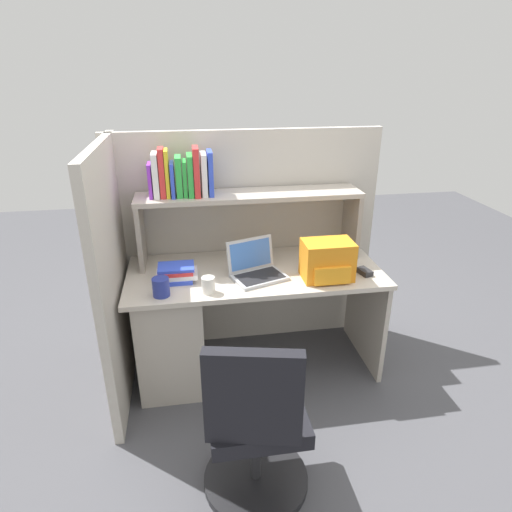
{
  "coord_description": "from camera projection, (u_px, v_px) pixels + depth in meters",
  "views": [
    {
      "loc": [
        -0.4,
        -2.49,
        1.93
      ],
      "look_at": [
        0.0,
        -0.05,
        0.85
      ],
      "focal_mm": 30.91,
      "sensor_mm": 36.0,
      "label": 1
    }
  ],
  "objects": [
    {
      "name": "reference_books_on_shelf",
      "position": [
        182.0,
        175.0,
        2.69
      ],
      "size": [
        0.39,
        0.18,
        0.3
      ],
      "color": "purple",
      "rests_on": "overhead_hutch"
    },
    {
      "name": "desk",
      "position": [
        196.0,
        319.0,
        2.87
      ],
      "size": [
        1.6,
        0.7,
        0.73
      ],
      "color": "beige",
      "rests_on": "ground_plane"
    },
    {
      "name": "cubicle_partition_rear",
      "position": [
        246.0,
        242.0,
        3.12
      ],
      "size": [
        1.84,
        0.05,
        1.55
      ],
      "primitive_type": "cube",
      "color": "#BCB5A8",
      "rests_on": "ground_plane"
    },
    {
      "name": "cubicle_partition_left",
      "position": [
        114.0,
        277.0,
        2.61
      ],
      "size": [
        0.05,
        1.06,
        1.55
      ],
      "primitive_type": "cube",
      "color": "#BCB5A8",
      "rests_on": "ground_plane"
    },
    {
      "name": "backpack",
      "position": [
        328.0,
        261.0,
        2.65
      ],
      "size": [
        0.3,
        0.23,
        0.24
      ],
      "color": "orange",
      "rests_on": "desk"
    },
    {
      "name": "ground_plane",
      "position": [
        255.0,
        364.0,
        3.09
      ],
      "size": [
        8.0,
        8.0,
        0.0
      ],
      "primitive_type": "plane",
      "color": "#4C4C51"
    },
    {
      "name": "paper_cup",
      "position": [
        208.0,
        285.0,
        2.5
      ],
      "size": [
        0.08,
        0.08,
        0.1
      ],
      "primitive_type": "cylinder",
      "color": "white",
      "rests_on": "desk"
    },
    {
      "name": "computer_mouse",
      "position": [
        364.0,
        272.0,
        2.74
      ],
      "size": [
        0.08,
        0.12,
        0.03
      ],
      "primitive_type": "cube",
      "rotation": [
        0.0,
        0.0,
        0.25
      ],
      "color": "#262628",
      "rests_on": "desk"
    },
    {
      "name": "office_chair",
      "position": [
        255.0,
        430.0,
        2.01
      ],
      "size": [
        0.52,
        0.53,
        0.93
      ],
      "rotation": [
        0.0,
        0.0,
        2.93
      ],
      "color": "black",
      "rests_on": "ground_plane"
    },
    {
      "name": "overhead_hutch",
      "position": [
        250.0,
        208.0,
        2.84
      ],
      "size": [
        1.44,
        0.28,
        0.45
      ],
      "color": "gray",
      "rests_on": "desk"
    },
    {
      "name": "laptop",
      "position": [
        256.0,
        269.0,
        2.7
      ],
      "size": [
        0.37,
        0.34,
        0.22
      ],
      "color": "#B7BABF",
      "rests_on": "desk"
    },
    {
      "name": "snack_canister",
      "position": [
        161.0,
        287.0,
        2.47
      ],
      "size": [
        0.1,
        0.1,
        0.11
      ],
      "primitive_type": "cylinder",
      "color": "navy",
      "rests_on": "desk"
    },
    {
      "name": "desk_book_stack",
      "position": [
        176.0,
        273.0,
        2.65
      ],
      "size": [
        0.24,
        0.17,
        0.1
      ],
      "color": "blue",
      "rests_on": "desk"
    }
  ]
}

